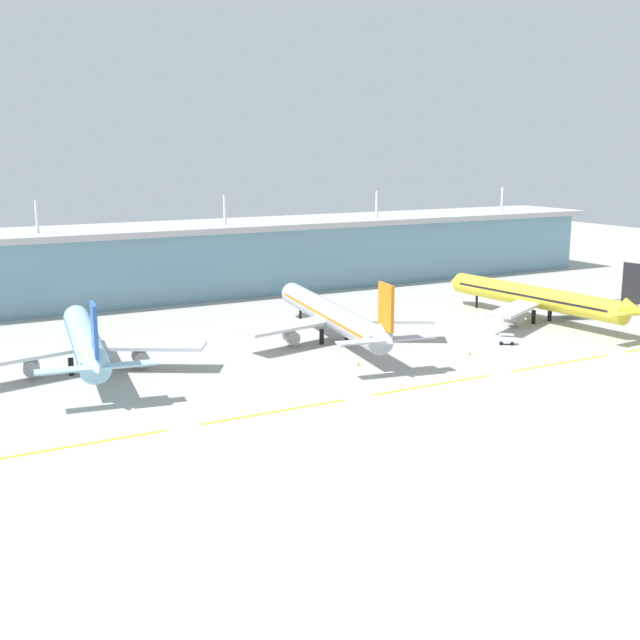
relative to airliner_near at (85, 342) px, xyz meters
The scene contains 13 objects.
ground_plane 70.95m from the airliner_near, 31.83° to the right, with size 600.00×600.00×0.00m, color #A8A59E.
terminal_building 96.68m from the airliner_near, 51.56° to the left, with size 288.00×34.00×31.36m.
airliner_near is the anchor object (origin of this frame).
airliner_middle 57.85m from the airliner_near, ahead, with size 48.14×71.32×18.90m.
airliner_far 118.02m from the airliner_near, ahead, with size 48.58×66.76×18.90m.
taxiway_stripe_west 44.25m from the airliner_near, 104.51° to the right, with size 28.00×0.70×0.04m, color yellow.
taxiway_stripe_mid_west 48.66m from the airliner_near, 61.48° to the right, with size 28.00×0.70×0.04m, color yellow.
taxiway_stripe_centre 71.34m from the airliner_near, 36.62° to the right, with size 28.00×0.70×0.04m, color yellow.
taxiway_stripe_mid_east 100.62m from the airliner_near, 24.97° to the right, with size 28.00×0.70×0.04m, color yellow.
baggage_cart 95.53m from the airliner_near, 14.28° to the right, with size 3.98×3.57×2.48m.
safety_cone_left_wingtip 83.26m from the airliner_near, 19.20° to the right, with size 0.56×0.56×0.70m, color orange.
safety_cone_nose_front 57.05m from the airliner_near, 23.63° to the right, with size 0.56×0.56×0.70m, color orange.
safety_cone_right_wingtip 64.79m from the airliner_near, 15.38° to the right, with size 0.56×0.56×0.70m, color orange.
Camera 1 is at (-95.56, -127.07, 44.97)m, focal length 45.25 mm.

